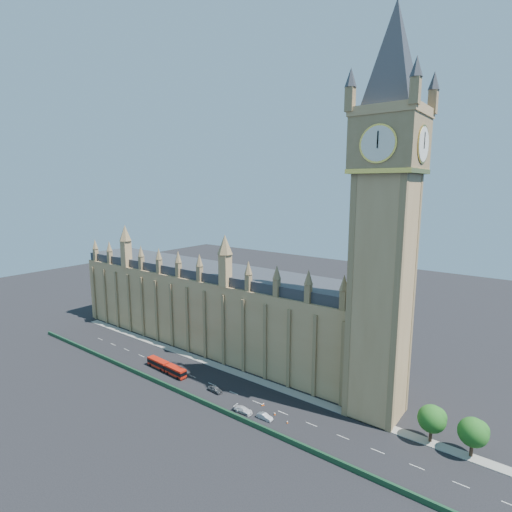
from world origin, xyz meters
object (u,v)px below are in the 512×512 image
Objects in this scene: red_bus at (166,367)px; car_grey at (215,389)px; car_silver at (265,417)px; car_white at (243,410)px.

red_bus is 3.63× the size of car_grey.
car_white is (-5.90, -0.94, 0.05)m from car_silver.
red_bus is 3.29× the size of car_white.
car_grey is 18.54m from car_silver.
car_silver is at bearing -92.78° from car_grey.
car_grey is at bearing 82.26° from car_silver.
car_silver is 0.82× the size of car_white.
car_white is (12.50, -3.27, -0.05)m from car_grey.
red_bus is 32.64m from car_white.
car_grey is (19.97, 0.02, -0.69)m from red_bus.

